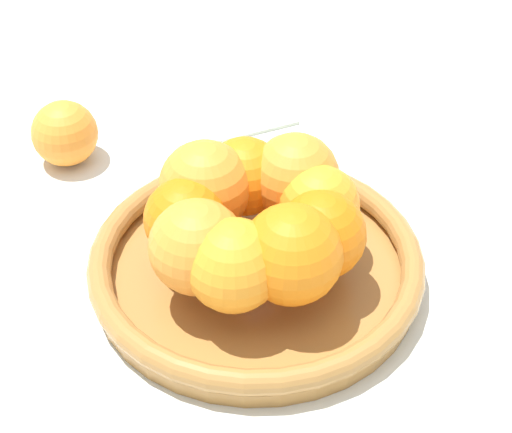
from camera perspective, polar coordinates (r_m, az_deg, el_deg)
The scene contains 5 objects.
ground_plane at distance 0.75m, azimuth 0.00°, elevation -4.19°, with size 4.00×4.00×0.00m, color silver.
fruit_bowl at distance 0.74m, azimuth 0.00°, elevation -3.23°, with size 0.29×0.29×0.03m.
orange_pile at distance 0.70m, azimuth -0.11°, elevation -0.11°, with size 0.19×0.19×0.08m.
stray_orange at distance 0.89m, azimuth -12.63°, elevation 5.43°, with size 0.07×0.07×0.07m, color orange.
napkin_folded at distance 0.96m, azimuth -1.68°, elevation 7.35°, with size 0.12×0.12×0.01m, color silver.
Camera 1 is at (-0.51, 0.18, 0.52)m, focal length 60.00 mm.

